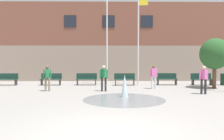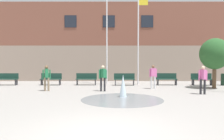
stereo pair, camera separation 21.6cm
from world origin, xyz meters
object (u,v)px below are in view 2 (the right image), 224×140
at_px(park_bench_under_right_flagpole, 125,79).
at_px(adult_watching, 204,78).
at_px(park_bench_center, 87,79).
at_px(park_bench_near_trashcan, 167,79).
at_px(teen_by_trashcan, 104,76).
at_px(street_tree_near_building, 216,54).
at_px(park_bench_left_of_flagpoles, 9,79).
at_px(flagpole_right, 139,37).
at_px(flagpole_left, 108,33).
at_px(adult_in_red, 48,76).
at_px(adult_near_bench, 154,75).
at_px(park_bench_far_right, 203,79).
at_px(park_bench_under_left_flagpole, 52,79).

xyz_separation_m(park_bench_under_right_flagpole, adult_watching, (4.12, -4.56, 0.45)).
distance_m(park_bench_center, park_bench_near_trashcan, 6.22).
bearing_deg(teen_by_trashcan, street_tree_near_building, -123.01).
height_order(park_bench_under_right_flagpole, teen_by_trashcan, teen_by_trashcan).
bearing_deg(park_bench_left_of_flagpoles, park_bench_near_trashcan, 0.23).
height_order(teen_by_trashcan, adult_watching, same).
distance_m(teen_by_trashcan, adult_watching, 5.76).
bearing_deg(flagpole_right, park_bench_under_right_flagpole, -153.65).
xyz_separation_m(adult_watching, flagpole_left, (-5.44, 5.12, 3.14)).
xyz_separation_m(adult_in_red, flagpole_left, (3.66, 3.83, 3.14)).
height_order(park_bench_under_right_flagpole, adult_near_bench, adult_near_bench).
bearing_deg(teen_by_trashcan, park_bench_left_of_flagpoles, 21.99).
bearing_deg(flagpole_right, teen_by_trashcan, -124.26).
xyz_separation_m(park_bench_center, flagpole_right, (4.08, 0.40, 3.30)).
relative_size(adult_watching, street_tree_near_building, 0.47).
bearing_deg(park_bench_under_right_flagpole, adult_in_red, -146.80).
relative_size(park_bench_left_of_flagpoles, flagpole_left, 0.21).
xyz_separation_m(park_bench_near_trashcan, street_tree_near_building, (2.70, -2.12, 1.85)).
xyz_separation_m(teen_by_trashcan, flagpole_left, (0.19, 3.90, 3.14)).
bearing_deg(park_bench_near_trashcan, park_bench_center, 179.85).
relative_size(park_bench_left_of_flagpoles, park_bench_center, 1.00).
bearing_deg(park_bench_under_right_flagpole, street_tree_near_building, -18.19).
bearing_deg(park_bench_left_of_flagpoles, flagpole_right, 2.60).
bearing_deg(park_bench_under_right_flagpole, flagpole_right, 26.35).
bearing_deg(street_tree_near_building, park_bench_near_trashcan, 141.86).
height_order(park_bench_near_trashcan, flagpole_right, flagpole_right).
xyz_separation_m(park_bench_left_of_flagpoles, flagpole_left, (7.70, 0.46, 3.59)).
relative_size(park_bench_far_right, teen_by_trashcan, 1.01).
distance_m(park_bench_under_left_flagpole, park_bench_near_trashcan, 8.95).
distance_m(park_bench_far_right, flagpole_right, 5.84).
bearing_deg(park_bench_far_right, adult_near_bench, -152.37).
bearing_deg(park_bench_left_of_flagpoles, park_bench_under_right_flagpole, -0.67).
xyz_separation_m(park_bench_left_of_flagpoles, adult_in_red, (4.04, -3.37, 0.45)).
bearing_deg(park_bench_near_trashcan, flagpole_left, 174.88).
bearing_deg(park_bench_left_of_flagpoles, teen_by_trashcan, -24.61).
bearing_deg(park_bench_far_right, flagpole_right, 172.87).
bearing_deg(flagpole_right, adult_near_bench, -76.93).
relative_size(park_bench_under_left_flagpole, park_bench_near_trashcan, 1.00).
height_order(flagpole_left, flagpole_right, flagpole_left).
bearing_deg(adult_watching, flagpole_left, 23.96).
xyz_separation_m(park_bench_under_left_flagpole, street_tree_near_building, (11.64, -2.10, 1.85)).
bearing_deg(park_bench_left_of_flagpoles, flagpole_left, 3.43).
xyz_separation_m(adult_in_red, teen_by_trashcan, (3.47, -0.07, 0.00)).
height_order(park_bench_left_of_flagpoles, adult_near_bench, adult_near_bench).
relative_size(adult_in_red, street_tree_near_building, 0.47).
height_order(teen_by_trashcan, adult_near_bench, same).
relative_size(park_bench_under_left_flagpole, adult_near_bench, 1.01).
xyz_separation_m(park_bench_under_left_flagpole, park_bench_center, (2.73, 0.04, 0.00)).
distance_m(park_bench_center, street_tree_near_building, 9.35).
distance_m(adult_in_red, teen_by_trashcan, 3.48).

